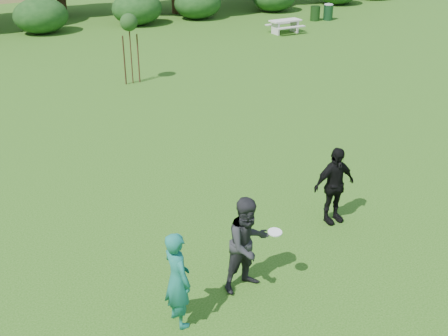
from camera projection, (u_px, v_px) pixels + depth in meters
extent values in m
plane|color=#19470C|center=(294.00, 272.00, 11.43)|extent=(120.00, 120.00, 0.00)
imported|color=#17695C|center=(177.00, 279.00, 9.70)|extent=(0.50, 0.71, 1.86)
imported|color=#252528|center=(248.00, 244.00, 10.60)|extent=(1.02, 0.83, 1.95)
imported|color=black|center=(334.00, 185.00, 12.88)|extent=(1.10, 0.47, 1.87)
cylinder|color=#183714|center=(315.00, 13.00, 35.38)|extent=(0.60, 0.60, 0.90)
cylinder|color=white|center=(275.00, 232.00, 10.43)|extent=(0.27, 0.27, 0.05)
cylinder|color=#3C2417|center=(131.00, 53.00, 22.79)|extent=(0.05, 0.05, 2.50)
sphere|color=#1F4217|center=(129.00, 22.00, 22.25)|extent=(0.70, 0.70, 0.70)
cylinder|color=#341F14|center=(124.00, 60.00, 22.76)|extent=(0.06, 0.06, 2.00)
cylinder|color=#3F2618|center=(138.00, 59.00, 23.02)|extent=(0.06, 0.06, 2.00)
cube|color=beige|center=(285.00, 21.00, 31.85)|extent=(1.80, 0.75, 0.08)
cube|color=beige|center=(275.00, 28.00, 31.73)|extent=(0.10, 0.70, 0.68)
cube|color=beige|center=(294.00, 26.00, 32.29)|extent=(0.10, 0.70, 0.68)
cube|color=#BBB7AD|center=(291.00, 27.00, 31.49)|extent=(1.80, 0.28, 0.06)
cube|color=beige|center=(279.00, 24.00, 32.44)|extent=(1.80, 0.28, 0.06)
cylinder|color=#14391D|center=(328.00, 13.00, 35.56)|extent=(0.60, 0.60, 0.90)
ellipsoid|color=gray|center=(329.00, 5.00, 35.34)|extent=(0.60, 0.60, 0.20)
ellipsoid|color=olive|center=(121.00, 59.00, 83.33)|extent=(100.00, 64.00, 52.00)
ellipsoid|color=olive|center=(218.00, 13.00, 74.81)|extent=(60.00, 44.00, 24.00)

